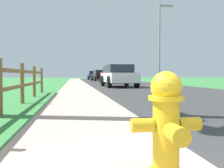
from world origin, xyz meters
name	(u,v)px	position (x,y,z in m)	size (l,w,h in m)	color
ground_plane	(86,83)	(0.00, 25.00, 0.00)	(120.00, 120.00, 0.00)	#377E3D
road_asphalt	(118,83)	(3.50, 27.00, 0.00)	(7.00, 66.00, 0.01)	#343434
curb_concrete	(56,83)	(-3.00, 27.00, 0.00)	(6.00, 66.00, 0.01)	#BB9C8E
grass_verge	(42,83)	(-4.50, 27.00, 0.01)	(5.00, 66.00, 0.00)	#377E3D
fire_hydrant	(167,121)	(-0.49, 1.29, 0.44)	(0.57, 0.48, 0.84)	yellow
rail_fence	(13,81)	(-2.66, 5.82, 0.66)	(0.11, 11.48, 1.14)	brown
parked_suv_white	(119,76)	(1.81, 16.90, 0.76)	(2.12, 4.61, 1.49)	white
parked_car_red	(112,75)	(2.56, 25.35, 0.84)	(2.12, 4.46, 1.68)	maroon
parked_car_black	(100,75)	(2.36, 35.39, 0.77)	(2.25, 4.96, 1.50)	black
parked_car_blue	(94,75)	(2.32, 46.05, 0.78)	(2.10, 4.78, 1.55)	navy
street_lamp	(161,37)	(5.77, 19.89, 3.88)	(1.17, 0.20, 6.56)	gray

